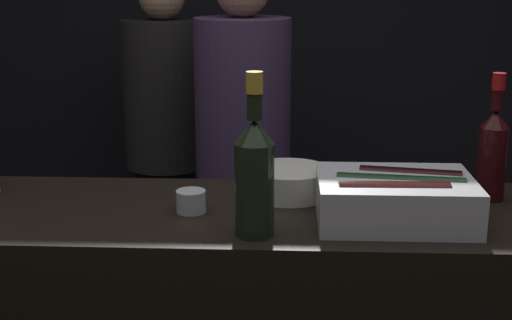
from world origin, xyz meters
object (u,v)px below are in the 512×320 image
candle_votive (191,201)px  person_in_hoodie (243,152)px  red_wine_bottle_tall (493,150)px  champagne_bottle (254,172)px  bowl_white (289,181)px  person_blond_tee (166,132)px  ice_bin_with_bottles (396,197)px

candle_votive → person_in_hoodie: 1.17m
red_wine_bottle_tall → champagne_bottle: 0.66m
red_wine_bottle_tall → person_in_hoodie: size_ratio=0.20×
bowl_white → person_blond_tee: bearing=111.4°
candle_votive → person_in_hoodie: size_ratio=0.04×
candle_votive → red_wine_bottle_tall: red_wine_bottle_tall is taller
bowl_white → ice_bin_with_bottles: bearing=-36.1°
red_wine_bottle_tall → candle_votive: bearing=-169.7°
candle_votive → person_blond_tee: person_blond_tee is taller
champagne_bottle → person_in_hoodie: size_ratio=0.22×
champagne_bottle → candle_votive: bearing=137.8°
person_in_hoodie → person_blond_tee: (-0.40, 0.48, -0.03)m
bowl_white → candle_votive: bearing=-148.8°
red_wine_bottle_tall → champagne_bottle: champagne_bottle is taller
ice_bin_with_bottles → person_in_hoodie: (-0.44, 1.19, -0.20)m
person_in_hoodie → person_blond_tee: bearing=-23.9°
ice_bin_with_bottles → champagne_bottle: bearing=-161.8°
bowl_white → red_wine_bottle_tall: size_ratio=0.66×
red_wine_bottle_tall → champagne_bottle: (-0.59, -0.28, 0.01)m
ice_bin_with_bottles → person_blond_tee: size_ratio=0.22×
person_blond_tee → ice_bin_with_bottles: bearing=26.0°
ice_bin_with_bottles → person_blond_tee: (-0.83, 1.67, -0.23)m
bowl_white → candle_votive: bowl_white is taller
ice_bin_with_bottles → champagne_bottle: (-0.33, -0.11, 0.09)m
champagne_bottle → person_in_hoodie: (-0.11, 1.30, -0.29)m
red_wine_bottle_tall → champagne_bottle: size_ratio=0.89×
candle_votive → person_in_hoodie: bearing=87.5°
person_blond_tee → candle_votive: bearing=11.4°
ice_bin_with_bottles → bowl_white: size_ratio=1.68×
red_wine_bottle_tall → champagne_bottle: bearing=-154.4°
ice_bin_with_bottles → candle_votive: bearing=175.4°
ice_bin_with_bottles → person_in_hoodie: bearing=110.1°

